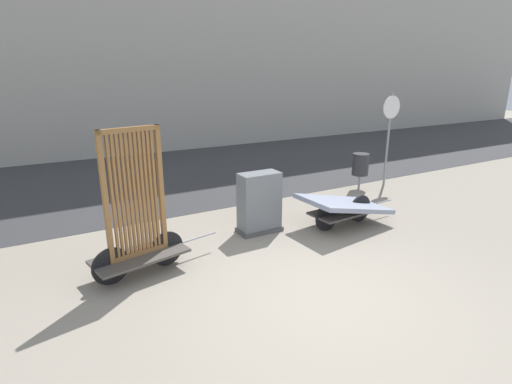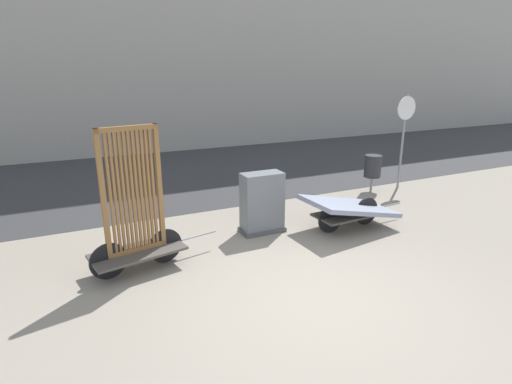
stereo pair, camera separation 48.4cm
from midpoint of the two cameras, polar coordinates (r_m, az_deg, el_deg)
name	(u,v)px [view 2 (the right image)]	position (r m, az deg, el deg)	size (l,w,h in m)	color
ground_plane	(316,300)	(5.72, 11.08, -14.96)	(60.00, 60.00, 0.00)	gray
road_strip	(175,174)	(12.25, -10.36, 2.51)	(56.00, 7.17, 0.01)	#38383A
bike_cart_with_bedframe	(136,222)	(6.25, -14.72, -4.15)	(2.12, 0.95, 2.25)	#4C4742
bike_cart_with_mattress	(350,208)	(8.07, 14.91, -2.28)	(2.32, 1.16, 0.70)	#4C4742
utility_cabinet	(262,205)	(7.61, 2.70, -1.88)	(0.84, 0.46, 1.17)	#4C4C4C
trash_bin	(373,166)	(10.64, 17.60, 3.49)	(0.42, 0.42, 0.96)	gray
sign_post	(404,127)	(11.12, 21.60, 8.57)	(0.59, 0.06, 2.44)	gray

